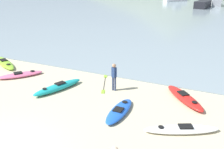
# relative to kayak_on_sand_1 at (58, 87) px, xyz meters

# --- Properties ---
(bay_water) EXTENTS (160.00, 70.00, 0.06)m
(bay_water) POSITION_rel_kayak_on_sand_1_xyz_m (1.47, 38.10, -0.15)
(bay_water) COLOR gray
(bay_water) RESTS_ON ground_plane
(kayak_on_sand_1) EXTENTS (1.65, 3.17, 0.40)m
(kayak_on_sand_1) POSITION_rel_kayak_on_sand_1_xyz_m (0.00, 0.00, 0.00)
(kayak_on_sand_1) COLOR teal
(kayak_on_sand_1) RESTS_ON ground_plane
(kayak_on_sand_2) EXTENTS (0.83, 2.65, 0.30)m
(kayak_on_sand_2) POSITION_rel_kayak_on_sand_1_xyz_m (4.20, -0.99, -0.05)
(kayak_on_sand_2) COLOR blue
(kayak_on_sand_2) RESTS_ON ground_plane
(kayak_on_sand_3) EXTENTS (3.46, 2.33, 0.34)m
(kayak_on_sand_3) POSITION_rel_kayak_on_sand_1_xyz_m (-6.08, 1.98, -0.03)
(kayak_on_sand_3) COLOR #8CCC2D
(kayak_on_sand_3) RESTS_ON ground_plane
(kayak_on_sand_4) EXTENTS (2.68, 2.87, 0.36)m
(kayak_on_sand_4) POSITION_rel_kayak_on_sand_1_xyz_m (6.74, 1.68, -0.02)
(kayak_on_sand_4) COLOR red
(kayak_on_sand_4) RESTS_ON ground_plane
(kayak_on_sand_6) EXTENTS (2.36, 2.62, 0.30)m
(kayak_on_sand_6) POSITION_rel_kayak_on_sand_1_xyz_m (-3.39, 0.68, -0.05)
(kayak_on_sand_6) COLOR #E5668C
(kayak_on_sand_6) RESTS_ON ground_plane
(kayak_on_sand_8) EXTENTS (3.12, 2.00, 0.29)m
(kayak_on_sand_8) POSITION_rel_kayak_on_sand_1_xyz_m (7.16, -1.33, -0.05)
(kayak_on_sand_8) COLOR white
(kayak_on_sand_8) RESTS_ON ground_plane
(person_near_waterline) EXTENTS (0.32, 0.24, 1.59)m
(person_near_waterline) POSITION_rel_kayak_on_sand_1_xyz_m (2.91, 1.27, 0.73)
(person_near_waterline) COLOR #384260
(person_near_waterline) RESTS_ON ground_plane
(moored_boat_1) EXTENTS (2.70, 5.89, 1.35)m
(moored_boat_1) POSITION_rel_kayak_on_sand_1_xyz_m (4.61, 46.60, 0.56)
(moored_boat_1) COLOR #B2B2B7
(moored_boat_1) RESTS_ON bay_water
(moored_boat_3) EXTENTS (2.62, 5.41, 1.26)m
(moored_boat_3) POSITION_rel_kayak_on_sand_1_xyz_m (2.84, 41.69, 0.51)
(moored_boat_3) COLOR black
(moored_boat_3) RESTS_ON bay_water
(loose_paddle) EXTENTS (1.24, 2.64, 0.03)m
(loose_paddle) POSITION_rel_kayak_on_sand_1_xyz_m (1.99, 1.89, -0.16)
(loose_paddle) COLOR black
(loose_paddle) RESTS_ON ground_plane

